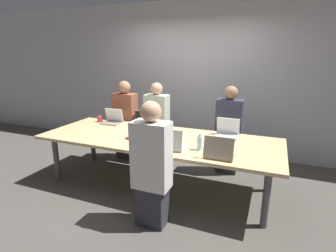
{
  "coord_description": "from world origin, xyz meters",
  "views": [
    {
      "loc": [
        1.44,
        -3.16,
        1.86
      ],
      "look_at": [
        0.11,
        0.1,
        0.89
      ],
      "focal_mm": 28.0,
      "sensor_mm": 36.0,
      "label": 1
    }
  ],
  "objects_px": {
    "person_near_midright": "(152,167)",
    "person_far_midleft": "(157,124)",
    "bottle_far_midleft": "(157,124)",
    "laptop_far_right": "(227,131)",
    "laptop_near_right": "(219,152)",
    "stapler": "(164,137)",
    "laptop_far_left": "(113,119)",
    "person_far_left": "(126,121)",
    "bottle_near_right": "(200,143)",
    "cup_far_left": "(100,119)",
    "laptop_far_midleft": "(144,122)",
    "laptop_near_midright": "(169,143)",
    "person_far_right": "(229,132)"
  },
  "relations": [
    {
      "from": "person_near_midright",
      "to": "person_far_midleft",
      "type": "bearing_deg",
      "value": -67.27
    },
    {
      "from": "bottle_far_midleft",
      "to": "laptop_far_right",
      "type": "xyz_separation_m",
      "value": [
        1.02,
        0.16,
        -0.04
      ]
    },
    {
      "from": "laptop_near_right",
      "to": "stapler",
      "type": "xyz_separation_m",
      "value": [
        -0.82,
        0.39,
        -0.05
      ]
    },
    {
      "from": "laptop_far_left",
      "to": "person_far_left",
      "type": "relative_size",
      "value": 0.23
    },
    {
      "from": "bottle_near_right",
      "to": "person_far_midleft",
      "type": "bearing_deg",
      "value": 133.99
    },
    {
      "from": "cup_far_left",
      "to": "person_near_midright",
      "type": "bearing_deg",
      "value": -38.22
    },
    {
      "from": "laptop_far_right",
      "to": "stapler",
      "type": "bearing_deg",
      "value": -147.97
    },
    {
      "from": "stapler",
      "to": "person_near_midright",
      "type": "bearing_deg",
      "value": -103.22
    },
    {
      "from": "laptop_far_midleft",
      "to": "bottle_far_midleft",
      "type": "distance_m",
      "value": 0.32
    },
    {
      "from": "laptop_near_right",
      "to": "laptop_near_midright",
      "type": "bearing_deg",
      "value": -5.58
    },
    {
      "from": "bottle_far_midleft",
      "to": "laptop_near_midright",
      "type": "relative_size",
      "value": 0.72
    },
    {
      "from": "bottle_far_midleft",
      "to": "cup_far_left",
      "type": "relative_size",
      "value": 2.65
    },
    {
      "from": "person_near_midright",
      "to": "stapler",
      "type": "distance_m",
      "value": 0.81
    },
    {
      "from": "bottle_far_midleft",
      "to": "laptop_near_right",
      "type": "relative_size",
      "value": 0.81
    },
    {
      "from": "person_far_right",
      "to": "stapler",
      "type": "height_order",
      "value": "person_far_right"
    },
    {
      "from": "person_near_midright",
      "to": "cup_far_left",
      "type": "distance_m",
      "value": 2.0
    },
    {
      "from": "person_far_left",
      "to": "bottle_near_right",
      "type": "bearing_deg",
      "value": -31.9
    },
    {
      "from": "person_far_midleft",
      "to": "laptop_far_left",
      "type": "relative_size",
      "value": 4.27
    },
    {
      "from": "laptop_far_midleft",
      "to": "laptop_far_right",
      "type": "xyz_separation_m",
      "value": [
        1.31,
        0.02,
        0.0
      ]
    },
    {
      "from": "laptop_far_left",
      "to": "person_near_midright",
      "type": "bearing_deg",
      "value": -43.51
    },
    {
      "from": "laptop_far_left",
      "to": "person_far_left",
      "type": "distance_m",
      "value": 0.38
    },
    {
      "from": "laptop_far_midleft",
      "to": "laptop_far_left",
      "type": "bearing_deg",
      "value": 179.39
    },
    {
      "from": "person_near_midright",
      "to": "stapler",
      "type": "xyz_separation_m",
      "value": [
        -0.18,
        0.78,
        0.08
      ]
    },
    {
      "from": "person_far_right",
      "to": "stapler",
      "type": "bearing_deg",
      "value": -128.31
    },
    {
      "from": "laptop_far_midleft",
      "to": "stapler",
      "type": "distance_m",
      "value": 0.71
    },
    {
      "from": "laptop_near_right",
      "to": "person_far_right",
      "type": "xyz_separation_m",
      "value": [
        -0.11,
        1.3,
        -0.14
      ]
    },
    {
      "from": "laptop_far_midleft",
      "to": "laptop_far_left",
      "type": "xyz_separation_m",
      "value": [
        -0.59,
        0.01,
        -0.0
      ]
    },
    {
      "from": "person_near_midright",
      "to": "person_far_left",
      "type": "distance_m",
      "value": 2.05
    },
    {
      "from": "laptop_far_left",
      "to": "bottle_far_midleft",
      "type": "bearing_deg",
      "value": -9.38
    },
    {
      "from": "person_far_midleft",
      "to": "cup_far_left",
      "type": "relative_size",
      "value": 14.0
    },
    {
      "from": "laptop_far_right",
      "to": "stapler",
      "type": "height_order",
      "value": "laptop_far_right"
    },
    {
      "from": "person_far_left",
      "to": "cup_far_left",
      "type": "distance_m",
      "value": 0.47
    },
    {
      "from": "laptop_far_midleft",
      "to": "cup_far_left",
      "type": "xyz_separation_m",
      "value": [
        -0.84,
        -0.01,
        -0.02
      ]
    },
    {
      "from": "bottle_near_right",
      "to": "cup_far_left",
      "type": "height_order",
      "value": "bottle_near_right"
    },
    {
      "from": "bottle_far_midleft",
      "to": "person_far_right",
      "type": "relative_size",
      "value": 0.19
    },
    {
      "from": "person_near_midright",
      "to": "person_far_left",
      "type": "relative_size",
      "value": 1.0
    },
    {
      "from": "cup_far_left",
      "to": "person_far_right",
      "type": "relative_size",
      "value": 0.07
    },
    {
      "from": "laptop_near_right",
      "to": "laptop_far_left",
      "type": "height_order",
      "value": "laptop_near_right"
    },
    {
      "from": "laptop_far_midleft",
      "to": "cup_far_left",
      "type": "bearing_deg",
      "value": -179.53
    },
    {
      "from": "laptop_far_midleft",
      "to": "laptop_far_left",
      "type": "distance_m",
      "value": 0.59
    },
    {
      "from": "person_far_right",
      "to": "bottle_far_midleft",
      "type": "bearing_deg",
      "value": -148.86
    },
    {
      "from": "laptop_far_midleft",
      "to": "laptop_near_right",
      "type": "xyz_separation_m",
      "value": [
        1.37,
        -0.85,
        0.0
      ]
    },
    {
      "from": "laptop_near_midright",
      "to": "person_far_left",
      "type": "distance_m",
      "value": 1.75
    },
    {
      "from": "laptop_far_midleft",
      "to": "laptop_near_midright",
      "type": "distance_m",
      "value": 1.09
    },
    {
      "from": "laptop_far_right",
      "to": "bottle_near_right",
      "type": "bearing_deg",
      "value": -106.82
    },
    {
      "from": "laptop_far_right",
      "to": "laptop_far_midleft",
      "type": "bearing_deg",
      "value": -179.21
    },
    {
      "from": "person_near_midright",
      "to": "laptop_far_right",
      "type": "bearing_deg",
      "value": -114.75
    },
    {
      "from": "stapler",
      "to": "laptop_near_midright",
      "type": "bearing_deg",
      "value": -84.35
    },
    {
      "from": "person_near_midright",
      "to": "bottle_far_midleft",
      "type": "bearing_deg",
      "value": -68.33
    },
    {
      "from": "laptop_far_midleft",
      "to": "person_far_midleft",
      "type": "distance_m",
      "value": 0.47
    }
  ]
}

